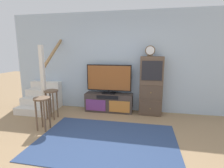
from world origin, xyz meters
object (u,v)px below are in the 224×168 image
desk_clock (150,51)px  bar_stool_far (51,98)px  television (109,78)px  side_cabinet (151,86)px  bar_stool_near (42,106)px  media_console (109,102)px

desk_clock → bar_stool_far: desk_clock is taller
desk_clock → television: bearing=178.5°
side_cabinet → bar_stool_near: 2.66m
side_cabinet → bar_stool_far: size_ratio=2.12×
media_console → bar_stool_near: bearing=-129.2°
television → desk_clock: size_ratio=4.57×
desk_clock → bar_stool_near: 2.83m
media_console → television: television is taller
television → bar_stool_far: television is taller
bar_stool_near → media_console: bearing=50.8°
media_console → desk_clock: desk_clock is taller
television → bar_stool_far: 1.55m
side_cabinet → desk_clock: size_ratio=5.71×
television → desk_clock: (1.06, -0.03, 0.73)m
media_console → bar_stool_far: size_ratio=1.81×
bar_stool_near → desk_clock: bearing=32.2°
media_console → desk_clock: size_ratio=4.87×
television → bar_stool_far: bearing=-147.8°
television → side_cabinet: 1.14m
side_cabinet → bar_stool_near: size_ratio=2.16×
bar_stool_near → bar_stool_far: (-0.15, 0.61, 0.01)m
media_console → television: size_ratio=1.07×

